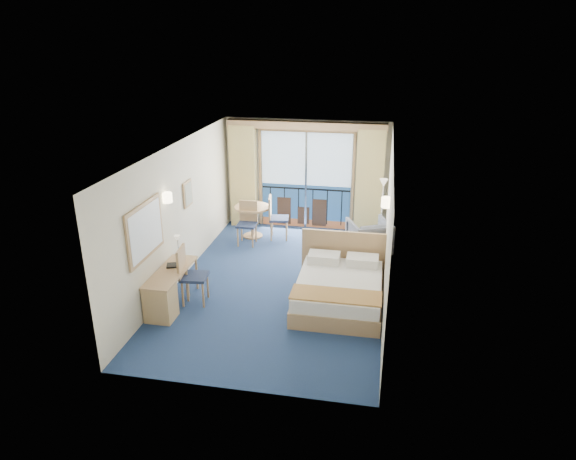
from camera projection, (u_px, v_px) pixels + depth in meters
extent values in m
plane|color=navy|center=(280.00, 284.00, 10.10)|extent=(6.50, 6.50, 0.00)
cube|color=beige|center=(306.00, 175.00, 12.60)|extent=(4.00, 0.02, 2.70)
cube|color=beige|center=(229.00, 304.00, 6.62)|extent=(4.00, 0.02, 2.70)
cube|color=beige|center=(178.00, 213.00, 9.96)|extent=(0.02, 6.50, 2.70)
cube|color=beige|center=(388.00, 226.00, 9.26)|extent=(0.02, 6.50, 2.70)
cube|color=silver|center=(279.00, 148.00, 9.12)|extent=(4.00, 6.50, 0.02)
cube|color=navy|center=(306.00, 206.00, 12.85)|extent=(2.20, 0.02, 1.08)
cube|color=#C1E0FD|center=(306.00, 159.00, 12.41)|extent=(2.20, 0.02, 1.32)
cube|color=brown|center=(305.00, 223.00, 13.01)|extent=(2.20, 0.02, 0.20)
cube|color=black|center=(306.00, 189.00, 12.68)|extent=(2.20, 0.02, 0.04)
cube|color=tan|center=(307.00, 130.00, 12.15)|extent=(2.36, 0.03, 0.12)
cube|color=tan|center=(260.00, 179.00, 12.81)|extent=(0.06, 0.03, 2.40)
cube|color=tan|center=(353.00, 184.00, 12.41)|extent=(0.06, 0.03, 2.40)
cube|color=silver|center=(306.00, 181.00, 12.60)|extent=(0.05, 0.02, 2.40)
cube|color=#342117|center=(319.00, 213.00, 12.83)|extent=(0.35, 0.02, 0.70)
cube|color=#342117|center=(284.00, 211.00, 12.99)|extent=(0.35, 0.02, 0.70)
cube|color=#342117|center=(304.00, 215.00, 12.94)|extent=(0.30, 0.02, 0.45)
cube|color=black|center=(271.00, 204.00, 13.00)|extent=(0.02, 0.01, 0.90)
cube|color=black|center=(284.00, 205.00, 12.94)|extent=(0.02, 0.01, 0.90)
cube|color=black|center=(299.00, 206.00, 12.88)|extent=(0.03, 0.01, 0.90)
cube|color=black|center=(313.00, 207.00, 12.81)|extent=(0.03, 0.01, 0.90)
cube|color=black|center=(327.00, 207.00, 12.75)|extent=(0.02, 0.01, 0.90)
cube|color=black|center=(342.00, 208.00, 12.69)|extent=(0.02, 0.01, 0.90)
cube|color=#CEBB71|center=(243.00, 177.00, 12.72)|extent=(0.65, 0.22, 2.55)
cube|color=#CEBB71|center=(369.00, 183.00, 12.18)|extent=(0.65, 0.22, 2.55)
cube|color=tan|center=(306.00, 125.00, 12.00)|extent=(3.80, 0.25, 0.18)
cube|color=tan|center=(145.00, 231.00, 8.51)|extent=(0.04, 1.25, 0.95)
cube|color=silver|center=(146.00, 231.00, 8.50)|extent=(0.01, 1.12, 0.82)
cube|color=tan|center=(188.00, 194.00, 10.27)|extent=(0.03, 0.42, 0.52)
cube|color=gray|center=(189.00, 194.00, 10.27)|extent=(0.01, 0.34, 0.44)
cylinder|color=#FFEAB2|center=(167.00, 198.00, 9.22)|extent=(0.18, 0.18, 0.18)
cylinder|color=#FFEAB2|center=(386.00, 202.00, 8.95)|extent=(0.18, 0.18, 0.18)
cube|color=tan|center=(339.00, 298.00, 9.24)|extent=(1.53, 1.92, 0.29)
cube|color=white|center=(339.00, 285.00, 9.15)|extent=(1.48, 1.86, 0.24)
cube|color=#B68C46|center=(336.00, 295.00, 8.53)|extent=(1.51, 0.53, 0.03)
cube|color=white|center=(324.00, 258.00, 9.77)|extent=(0.59, 0.38, 0.17)
cube|color=white|center=(362.00, 261.00, 9.64)|extent=(0.59, 0.38, 0.17)
cube|color=tan|center=(344.00, 257.00, 10.03)|extent=(1.68, 0.06, 1.05)
cube|color=tan|center=(372.00, 262.00, 10.33)|extent=(0.46, 0.44, 0.60)
cube|color=beige|center=(371.00, 246.00, 10.20)|extent=(0.24, 0.22, 0.09)
imported|color=#474A56|center=(369.00, 237.00, 11.34)|extent=(1.11, 1.12, 0.78)
cylinder|color=silver|center=(380.00, 241.00, 12.12)|extent=(0.21, 0.21, 0.03)
cylinder|color=silver|center=(382.00, 213.00, 11.86)|extent=(0.02, 0.02, 1.44)
cone|color=#EDE1C9|center=(384.00, 183.00, 11.60)|extent=(0.19, 0.19, 0.17)
cube|color=tan|center=(170.00, 272.00, 9.09)|extent=(0.50, 1.44, 0.04)
cube|color=tan|center=(160.00, 302.00, 8.75)|extent=(0.47, 0.43, 0.64)
cylinder|color=tan|center=(164.00, 283.00, 9.41)|extent=(0.05, 0.05, 0.64)
cylinder|color=tan|center=(187.00, 285.00, 9.33)|extent=(0.05, 0.05, 0.64)
cylinder|color=tan|center=(175.00, 272.00, 9.86)|extent=(0.05, 0.05, 0.64)
cylinder|color=tan|center=(197.00, 274.00, 9.79)|extent=(0.05, 0.05, 0.64)
cube|color=#202C4C|center=(194.00, 277.00, 9.23)|extent=(0.51, 0.51, 0.05)
cube|color=tan|center=(181.00, 262.00, 9.15)|extent=(0.10, 0.46, 0.55)
cylinder|color=tan|center=(203.00, 295.00, 9.15)|extent=(0.04, 0.04, 0.49)
cylinder|color=tan|center=(208.00, 286.00, 9.49)|extent=(0.04, 0.04, 0.49)
cylinder|color=tan|center=(183.00, 294.00, 9.17)|extent=(0.04, 0.04, 0.49)
cylinder|color=tan|center=(188.00, 285.00, 9.52)|extent=(0.04, 0.04, 0.49)
cube|color=black|center=(175.00, 265.00, 9.28)|extent=(0.34, 0.30, 0.03)
cylinder|color=silver|center=(179.00, 257.00, 9.56)|extent=(0.12, 0.12, 0.02)
cylinder|color=silver|center=(178.00, 248.00, 9.50)|extent=(0.02, 0.02, 0.40)
cone|color=#EDE1C9|center=(177.00, 238.00, 9.42)|extent=(0.11, 0.11, 0.10)
cylinder|color=tan|center=(252.00, 207.00, 12.17)|extent=(0.85, 0.85, 0.04)
cylinder|color=tan|center=(253.00, 222.00, 12.30)|extent=(0.08, 0.08, 0.74)
cylinder|color=tan|center=(253.00, 236.00, 12.43)|extent=(0.46, 0.46, 0.03)
cube|color=#202C4C|center=(279.00, 219.00, 12.15)|extent=(0.51, 0.51, 0.05)
cube|color=tan|center=(270.00, 208.00, 12.05)|extent=(0.11, 0.44, 0.53)
cylinder|color=tan|center=(286.00, 232.00, 12.07)|extent=(0.04, 0.04, 0.48)
cylinder|color=tan|center=(287.00, 226.00, 12.40)|extent=(0.04, 0.04, 0.48)
cylinder|color=tan|center=(271.00, 231.00, 12.08)|extent=(0.04, 0.04, 0.48)
cylinder|color=tan|center=(272.00, 226.00, 12.41)|extent=(0.04, 0.04, 0.48)
cube|color=#202C4C|center=(247.00, 225.00, 11.80)|extent=(0.44, 0.44, 0.05)
cube|color=tan|center=(249.00, 211.00, 11.89)|extent=(0.43, 0.05, 0.51)
cylinder|color=tan|center=(238.00, 237.00, 11.76)|extent=(0.04, 0.04, 0.46)
cylinder|color=tan|center=(253.00, 238.00, 11.71)|extent=(0.04, 0.04, 0.46)
cylinder|color=tan|center=(242.00, 232.00, 12.08)|extent=(0.04, 0.04, 0.46)
cylinder|color=tan|center=(256.00, 233.00, 12.03)|extent=(0.04, 0.04, 0.46)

